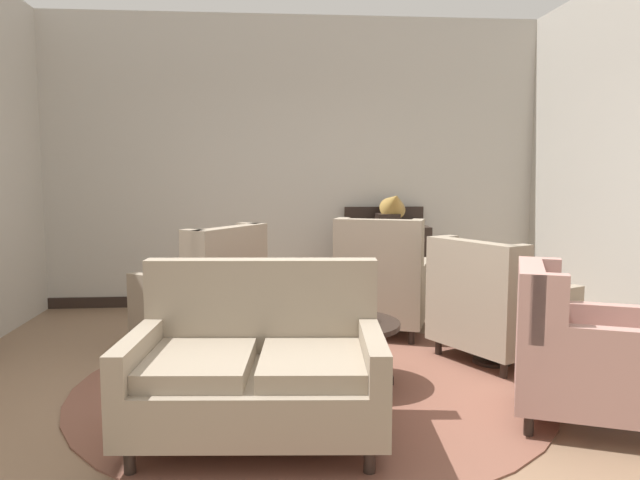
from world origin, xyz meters
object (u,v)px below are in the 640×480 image
object	(u,v)px
porcelain_vase	(349,302)
armchair_far_left	(207,298)
settee	(257,369)
coffee_table	(343,335)
armchair_beside_settee	(495,310)
side_table	(493,312)
armchair_back_corner	(581,356)
gramophone	(393,207)
armchair_foreground_right	(382,287)
sideboard	(387,262)

from	to	relation	value
porcelain_vase	armchair_far_left	world-z (taller)	armchair_far_left
settee	coffee_table	bearing A→B (deg)	57.97
armchair_far_left	settee	bearing A→B (deg)	48.81
armchair_beside_settee	side_table	xyz separation A→B (m)	(-0.05, -0.08, 0.01)
armchair_back_corner	gramophone	bearing A→B (deg)	31.64
coffee_table	settee	xyz separation A→B (m)	(-0.58, -0.79, 0.03)
armchair_foreground_right	gramophone	world-z (taller)	gramophone
porcelain_vase	gramophone	xyz separation A→B (m)	(0.79, 2.38, 0.53)
settee	gramophone	size ratio (longest dim) A/B	3.13
armchair_far_left	side_table	world-z (taller)	armchair_far_left
settee	armchair_beside_settee	world-z (taller)	armchair_beside_settee
armchair_beside_settee	coffee_table	bearing A→B (deg)	83.18
settee	side_table	world-z (taller)	settee
sideboard	armchair_foreground_right	bearing A→B (deg)	-103.01
settee	gramophone	xyz separation A→B (m)	(1.42, 3.18, 0.73)
armchair_beside_settee	gramophone	bearing A→B (deg)	-14.33
porcelain_vase	armchair_back_corner	distance (m)	1.51
armchair_far_left	armchair_beside_settee	size ratio (longest dim) A/B	1.00
settee	side_table	bearing A→B (deg)	37.47
armchair_back_corner	sideboard	world-z (taller)	sideboard
settee	armchair_far_left	distance (m)	1.86
armchair_far_left	coffee_table	bearing A→B (deg)	80.23
coffee_table	gramophone	xyz separation A→B (m)	(0.84, 2.39, 0.76)
armchair_foreground_right	porcelain_vase	bearing A→B (deg)	89.86
settee	gramophone	bearing A→B (deg)	70.34
settee	side_table	xyz separation A→B (m)	(1.81, 1.18, 0.02)
armchair_back_corner	armchair_foreground_right	world-z (taller)	armchair_foreground_right
gramophone	armchair_back_corner	bearing A→B (deg)	-81.02
armchair_beside_settee	side_table	world-z (taller)	armchair_beside_settee
porcelain_vase	settee	size ratio (longest dim) A/B	0.23
armchair_foreground_right	gramophone	distance (m)	1.30
coffee_table	armchair_foreground_right	bearing A→B (deg)	68.25
porcelain_vase	armchair_beside_settee	size ratio (longest dim) A/B	0.29
settee	armchair_far_left	world-z (taller)	armchair_far_left
side_table	coffee_table	bearing A→B (deg)	-162.30
coffee_table	armchair_foreground_right	distance (m)	1.44
armchair_beside_settee	gramophone	size ratio (longest dim) A/B	2.51
armchair_foreground_right	sideboard	xyz separation A→B (m)	(0.26, 1.14, 0.06)
settee	armchair_far_left	size ratio (longest dim) A/B	1.25
armchair_far_left	armchair_beside_settee	world-z (taller)	armchair_far_left
coffee_table	sideboard	bearing A→B (deg)	72.19
settee	porcelain_vase	bearing A→B (deg)	56.24
armchair_back_corner	armchair_beside_settee	xyz separation A→B (m)	(-0.06, 1.23, 0.00)
armchair_back_corner	gramophone	distance (m)	3.26
side_table	armchair_back_corner	bearing A→B (deg)	-84.77
armchair_back_corner	gramophone	world-z (taller)	gramophone
armchair_foreground_right	armchair_beside_settee	xyz separation A→B (m)	(0.75, -0.86, -0.04)
gramophone	sideboard	bearing A→B (deg)	117.90
settee	armchair_foreground_right	size ratio (longest dim) A/B	1.33
gramophone	settee	bearing A→B (deg)	-114.08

